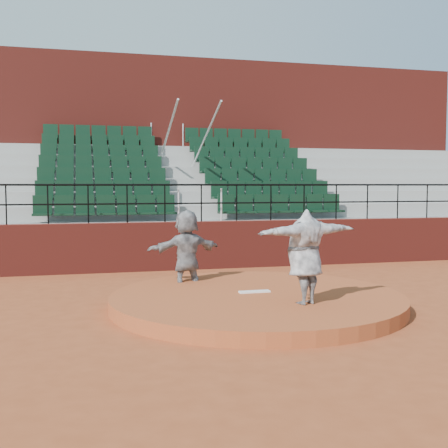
% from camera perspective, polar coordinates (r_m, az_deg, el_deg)
% --- Properties ---
extents(ground, '(90.00, 90.00, 0.00)m').
position_cam_1_polar(ground, '(10.70, 3.35, -8.41)').
color(ground, brown).
rests_on(ground, ground).
extents(pitchers_mound, '(5.50, 5.50, 0.25)m').
position_cam_1_polar(pitchers_mound, '(10.67, 3.35, -7.76)').
color(pitchers_mound, '#A14924').
rests_on(pitchers_mound, ground).
extents(pitching_rubber, '(0.60, 0.15, 0.03)m').
position_cam_1_polar(pitching_rubber, '(10.79, 3.11, -6.87)').
color(pitching_rubber, white).
rests_on(pitching_rubber, pitchers_mound).
extents(boundary_wall, '(24.00, 0.30, 1.30)m').
position_cam_1_polar(boundary_wall, '(15.38, -2.31, -2.16)').
color(boundary_wall, maroon).
rests_on(boundary_wall, ground).
extents(wall_railing, '(24.04, 0.05, 1.03)m').
position_cam_1_polar(wall_railing, '(15.29, -2.32, 2.99)').
color(wall_railing, black).
rests_on(wall_railing, boundary_wall).
extents(seating_deck, '(24.00, 5.97, 4.63)m').
position_cam_1_polar(seating_deck, '(18.89, -4.61, 1.42)').
color(seating_deck, gray).
rests_on(seating_deck, ground).
extents(press_box_facade, '(24.00, 3.00, 7.10)m').
position_cam_1_polar(press_box_facade, '(22.81, -6.33, 7.12)').
color(press_box_facade, maroon).
rests_on(press_box_facade, ground).
extents(pitcher, '(2.08, 1.05, 1.63)m').
position_cam_1_polar(pitcher, '(9.74, 8.25, -3.31)').
color(pitcher, black).
rests_on(pitcher, pitchers_mound).
extents(fielder, '(1.73, 0.93, 1.78)m').
position_cam_1_polar(fielder, '(11.95, -3.84, -2.79)').
color(fielder, black).
rests_on(fielder, ground).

